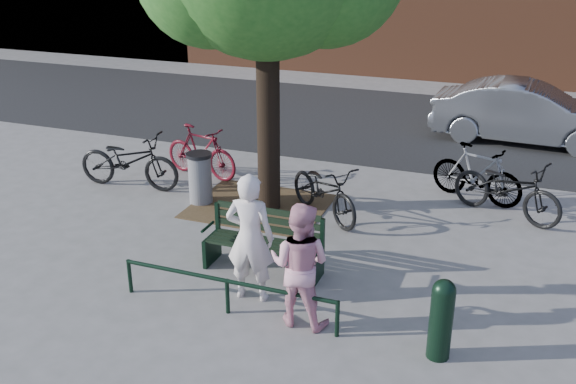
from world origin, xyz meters
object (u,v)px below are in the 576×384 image
at_px(park_bench, 265,240).
at_px(bicycle_c, 324,190).
at_px(person_left, 250,238).
at_px(bollard, 441,316).
at_px(parked_car, 527,113).
at_px(litter_bin, 200,178).
at_px(person_right, 300,265).

distance_m(park_bench, bicycle_c, 2.13).
relative_size(person_left, bollard, 1.76).
bearing_deg(bicycle_c, person_left, -143.48).
distance_m(person_left, parked_car, 9.31).
height_order(person_left, bicycle_c, person_left).
xyz_separation_m(litter_bin, parked_car, (5.49, 5.99, 0.23)).
relative_size(bollard, bicycle_c, 0.54).
bearing_deg(person_right, park_bench, -48.98).
height_order(bollard, litter_bin, bollard).
bearing_deg(person_right, person_left, -20.84).
relative_size(person_left, bicycle_c, 0.94).
distance_m(person_right, parked_car, 9.37).
distance_m(bicycle_c, parked_car, 6.60).
distance_m(bollard, parked_car, 9.18).
xyz_separation_m(person_left, bicycle_c, (0.11, 2.92, -0.40)).
distance_m(park_bench, parked_car, 8.62).
height_order(park_bench, litter_bin, park_bench).
xyz_separation_m(bollard, bicycle_c, (-2.50, 3.37, -0.05)).
bearing_deg(person_right, bicycle_c, -76.75).
relative_size(park_bench, bollard, 1.69).
relative_size(park_bench, person_right, 1.05).
bearing_deg(bicycle_c, bollard, -104.71).
bearing_deg(litter_bin, bicycle_c, 4.91).
relative_size(bollard, parked_car, 0.24).
distance_m(bollard, bicycle_c, 4.19).
distance_m(park_bench, litter_bin, 2.84).
bearing_deg(parked_car, bicycle_c, 154.35).
bearing_deg(parked_car, person_right, 167.80).
xyz_separation_m(park_bench, litter_bin, (-2.09, 1.92, 0.01)).
height_order(person_left, bollard, person_left).
height_order(litter_bin, parked_car, parked_car).
distance_m(person_right, bollard, 1.81).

